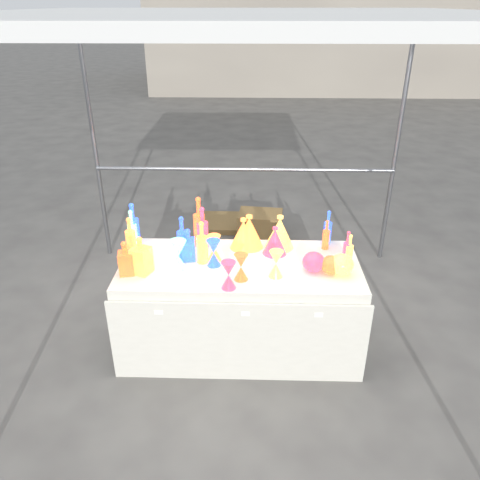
{
  "coord_description": "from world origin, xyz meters",
  "views": [
    {
      "loc": [
        0.09,
        -3.05,
        2.51
      ],
      "look_at": [
        0.0,
        0.0,
        0.95
      ],
      "focal_mm": 35.0,
      "sensor_mm": 36.0,
      "label": 1
    }
  ],
  "objects_px": {
    "bottle_0": "(130,236)",
    "hourglass_0": "(241,267)",
    "display_table": "(240,306)",
    "cardboard_box_closed": "(260,227)",
    "lampshade_0": "(243,233)",
    "decanter_0": "(141,255)"
  },
  "relations": [
    {
      "from": "hourglass_0",
      "to": "decanter_0",
      "type": "bearing_deg",
      "value": 174.21
    },
    {
      "from": "display_table",
      "to": "decanter_0",
      "type": "bearing_deg",
      "value": -168.86
    },
    {
      "from": "bottle_0",
      "to": "hourglass_0",
      "type": "xyz_separation_m",
      "value": [
        0.86,
        -0.37,
        -0.05
      ]
    },
    {
      "from": "bottle_0",
      "to": "hourglass_0",
      "type": "bearing_deg",
      "value": -22.93
    },
    {
      "from": "decanter_0",
      "to": "lampshade_0",
      "type": "height_order",
      "value": "decanter_0"
    },
    {
      "from": "display_table",
      "to": "hourglass_0",
      "type": "bearing_deg",
      "value": -86.44
    },
    {
      "from": "decanter_0",
      "to": "lampshade_0",
      "type": "distance_m",
      "value": 0.83
    },
    {
      "from": "cardboard_box_closed",
      "to": "hourglass_0",
      "type": "relative_size",
      "value": 2.47
    },
    {
      "from": "display_table",
      "to": "decanter_0",
      "type": "height_order",
      "value": "decanter_0"
    },
    {
      "from": "display_table",
      "to": "bottle_0",
      "type": "bearing_deg",
      "value": 169.76
    },
    {
      "from": "bottle_0",
      "to": "lampshade_0",
      "type": "relative_size",
      "value": 1.2
    },
    {
      "from": "lampshade_0",
      "to": "cardboard_box_closed",
      "type": "bearing_deg",
      "value": 89.67
    },
    {
      "from": "display_table",
      "to": "cardboard_box_closed",
      "type": "height_order",
      "value": "display_table"
    },
    {
      "from": "bottle_0",
      "to": "display_table",
      "type": "bearing_deg",
      "value": -10.24
    },
    {
      "from": "cardboard_box_closed",
      "to": "bottle_0",
      "type": "relative_size",
      "value": 1.62
    },
    {
      "from": "cardboard_box_closed",
      "to": "hourglass_0",
      "type": "distance_m",
      "value": 2.17
    },
    {
      "from": "cardboard_box_closed",
      "to": "lampshade_0",
      "type": "relative_size",
      "value": 1.94
    },
    {
      "from": "bottle_0",
      "to": "hourglass_0",
      "type": "relative_size",
      "value": 1.52
    },
    {
      "from": "lampshade_0",
      "to": "display_table",
      "type": "bearing_deg",
      "value": -88.61
    },
    {
      "from": "bottle_0",
      "to": "lampshade_0",
      "type": "distance_m",
      "value": 0.88
    },
    {
      "from": "decanter_0",
      "to": "hourglass_0",
      "type": "height_order",
      "value": "decanter_0"
    },
    {
      "from": "cardboard_box_closed",
      "to": "decanter_0",
      "type": "bearing_deg",
      "value": -107.95
    }
  ]
}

